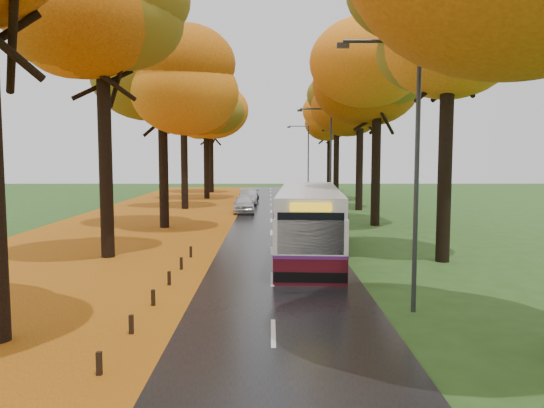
{
  "coord_description": "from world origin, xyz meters",
  "views": [
    {
      "loc": [
        -0.08,
        -7.45,
        4.65
      ],
      "look_at": [
        0.0,
        14.89,
        2.6
      ],
      "focal_mm": 35.0,
      "sensor_mm": 36.0,
      "label": 1
    }
  ],
  "objects_px": {
    "bus": "(309,220)",
    "car_dark": "(248,197)",
    "streetlamp_near": "(408,153)",
    "streetlamp_far": "(306,155)",
    "car_white": "(244,204)",
    "car_silver": "(248,197)",
    "streetlamp_mid": "(327,155)"
  },
  "relations": [
    {
      "from": "streetlamp_near",
      "to": "car_dark",
      "type": "relative_size",
      "value": 1.99
    },
    {
      "from": "streetlamp_far",
      "to": "bus",
      "type": "distance_m",
      "value": 35.39
    },
    {
      "from": "streetlamp_mid",
      "to": "car_white",
      "type": "xyz_separation_m",
      "value": [
        -6.14,
        5.06,
        -3.97
      ]
    },
    {
      "from": "streetlamp_near",
      "to": "streetlamp_far",
      "type": "relative_size",
      "value": 1.0
    },
    {
      "from": "streetlamp_far",
      "to": "streetlamp_near",
      "type": "bearing_deg",
      "value": -90.0
    },
    {
      "from": "car_white",
      "to": "car_dark",
      "type": "height_order",
      "value": "car_white"
    },
    {
      "from": "car_dark",
      "to": "bus",
      "type": "bearing_deg",
      "value": -71.48
    },
    {
      "from": "car_silver",
      "to": "streetlamp_far",
      "type": "bearing_deg",
      "value": 53.4
    },
    {
      "from": "car_white",
      "to": "car_silver",
      "type": "distance_m",
      "value": 7.34
    },
    {
      "from": "streetlamp_near",
      "to": "streetlamp_mid",
      "type": "relative_size",
      "value": 1.0
    },
    {
      "from": "streetlamp_far",
      "to": "car_silver",
      "type": "xyz_separation_m",
      "value": [
        -6.12,
        -9.6,
        -3.94
      ]
    },
    {
      "from": "streetlamp_mid",
      "to": "bus",
      "type": "xyz_separation_m",
      "value": [
        -2.22,
        -13.19,
        -3.05
      ]
    },
    {
      "from": "streetlamp_near",
      "to": "streetlamp_mid",
      "type": "xyz_separation_m",
      "value": [
        0.0,
        22.0,
        0.0
      ]
    },
    {
      "from": "streetlamp_near",
      "to": "bus",
      "type": "relative_size",
      "value": 0.67
    },
    {
      "from": "bus",
      "to": "car_dark",
      "type": "relative_size",
      "value": 2.96
    },
    {
      "from": "bus",
      "to": "car_white",
      "type": "height_order",
      "value": "bus"
    },
    {
      "from": "streetlamp_mid",
      "to": "car_dark",
      "type": "relative_size",
      "value": 1.99
    },
    {
      "from": "streetlamp_mid",
      "to": "car_white",
      "type": "height_order",
      "value": "streetlamp_mid"
    },
    {
      "from": "bus",
      "to": "car_silver",
      "type": "distance_m",
      "value": 25.9
    },
    {
      "from": "streetlamp_mid",
      "to": "car_dark",
      "type": "distance_m",
      "value": 16.15
    },
    {
      "from": "streetlamp_far",
      "to": "car_dark",
      "type": "xyz_separation_m",
      "value": [
        -6.19,
        -7.66,
        -4.09
      ]
    },
    {
      "from": "streetlamp_far",
      "to": "car_white",
      "type": "bearing_deg",
      "value": -109.91
    },
    {
      "from": "car_white",
      "to": "car_silver",
      "type": "bearing_deg",
      "value": 86.99
    },
    {
      "from": "car_silver",
      "to": "car_dark",
      "type": "distance_m",
      "value": 1.95
    },
    {
      "from": "streetlamp_near",
      "to": "streetlamp_far",
      "type": "xyz_separation_m",
      "value": [
        0.0,
        44.0,
        0.0
      ]
    },
    {
      "from": "car_silver",
      "to": "streetlamp_mid",
      "type": "bearing_deg",
      "value": -67.83
    },
    {
      "from": "streetlamp_far",
      "to": "car_white",
      "type": "relative_size",
      "value": 1.93
    },
    {
      "from": "streetlamp_far",
      "to": "bus",
      "type": "relative_size",
      "value": 0.67
    },
    {
      "from": "streetlamp_mid",
      "to": "car_silver",
      "type": "height_order",
      "value": "streetlamp_mid"
    },
    {
      "from": "streetlamp_far",
      "to": "car_dark",
      "type": "bearing_deg",
      "value": -128.95
    },
    {
      "from": "car_white",
      "to": "streetlamp_mid",
      "type": "bearing_deg",
      "value": -42.39
    },
    {
      "from": "streetlamp_near",
      "to": "bus",
      "type": "bearing_deg",
      "value": 104.13
    }
  ]
}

